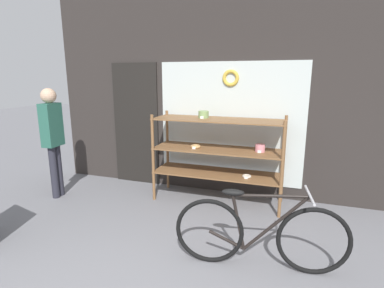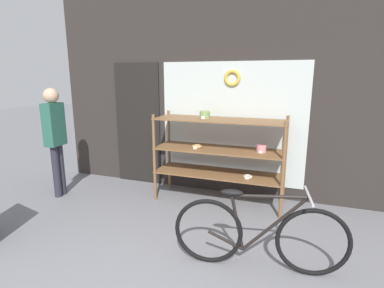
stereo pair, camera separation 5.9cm
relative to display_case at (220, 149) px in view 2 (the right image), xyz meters
name	(u,v)px [view 2 (the right image)]	position (x,y,z in m)	size (l,w,h in m)	color
storefront_facade	(218,94)	(-0.16, 0.43, 0.77)	(5.74, 0.13, 3.28)	#2D2826
display_case	(220,149)	(0.00, 0.00, 0.00)	(1.92, 0.60, 1.37)	brown
bicycle	(258,234)	(0.78, -1.49, -0.46)	(1.69, 0.46, 0.83)	black
pedestrian	(55,134)	(-2.46, -0.64, 0.18)	(0.22, 0.33, 1.71)	#282833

